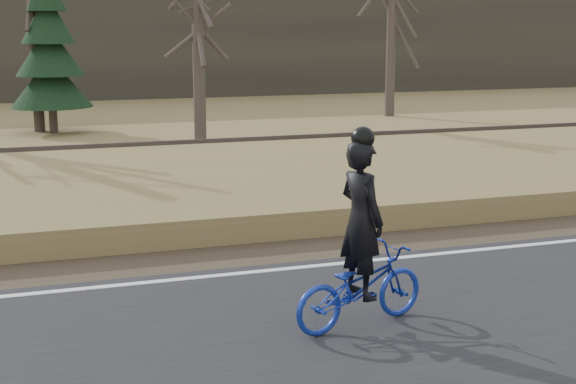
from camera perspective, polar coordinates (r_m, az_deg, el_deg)
name	(u,v)px	position (r m, az deg, el deg)	size (l,w,h in m)	color
edge_line	(576,240)	(13.55, 19.77, -3.26)	(120.00, 0.12, 0.01)	silver
shoulder	(538,228)	(14.33, 17.32, -2.48)	(120.00, 1.60, 0.04)	#473A2B
embankment	(450,184)	(16.75, 11.44, 0.53)	(120.00, 5.00, 0.44)	olive
ballast	(374,156)	(20.08, 6.10, 2.56)	(120.00, 3.00, 0.45)	slate
railroad	(374,144)	(20.04, 6.12, 3.42)	(120.00, 2.40, 0.29)	black
treeline_backdrop	(192,34)	(40.88, -6.82, 11.10)	(120.00, 4.00, 6.00)	#383328
cyclist	(360,263)	(9.07, 5.17, -5.04)	(1.83, 1.03, 2.28)	#162D9B
bare_tree_left	(32,13)	(27.42, -17.71, 12.01)	(0.36, 0.36, 7.59)	#483D35
bare_tree_near_left	(198,37)	(23.73, -6.40, 10.92)	(0.36, 0.36, 6.19)	#483D35
bare_tree_center	(392,9)	(31.01, 7.41, 12.80)	(0.36, 0.36, 8.05)	#483D35
conifer	(49,52)	(27.08, -16.62, 9.53)	(2.60, 2.60, 5.47)	#483D35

